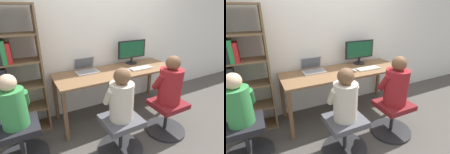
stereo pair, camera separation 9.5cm
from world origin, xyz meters
TOP-DOWN VIEW (x-y plane):
  - ground_plane at (0.00, 0.00)m, footprint 14.00×14.00m
  - wall_back at (0.00, 0.75)m, footprint 10.00×0.05m
  - desk at (0.00, 0.34)m, footprint 1.98×0.69m
  - desktop_monitor at (0.41, 0.56)m, footprint 0.56×0.20m
  - laptop at (-0.46, 0.51)m, footprint 0.34×0.29m
  - keyboard at (0.38, 0.22)m, footprint 0.38×0.15m
  - computer_mouse_by_keyboard at (0.12, 0.23)m, footprint 0.06×0.11m
  - office_chair_left at (0.37, -0.43)m, footprint 0.57×0.57m
  - office_chair_right at (-0.40, -0.45)m, footprint 0.57×0.57m
  - person_at_monitor at (0.37, -0.42)m, footprint 0.38×0.33m
  - person_at_laptop at (-0.40, -0.44)m, footprint 0.34×0.30m
  - bookshelf at (-1.60, 0.51)m, footprint 0.79×0.31m
  - office_chair_side at (-1.49, -0.01)m, footprint 0.57×0.57m
  - person_near_shelf at (-1.49, -0.01)m, footprint 0.34×0.29m

SIDE VIEW (x-z plane):
  - ground_plane at x=0.00m, z-range 0.00..0.00m
  - office_chair_left at x=0.37m, z-range 0.00..0.48m
  - office_chair_right at x=-0.40m, z-range 0.00..0.48m
  - office_chair_side at x=-1.49m, z-range 0.00..0.48m
  - desk at x=0.00m, z-range 0.31..1.08m
  - person_near_shelf at x=-1.49m, z-range 0.44..1.04m
  - person_at_laptop at x=-0.40m, z-range 0.44..1.06m
  - person_at_monitor at x=0.37m, z-range 0.43..1.09m
  - keyboard at x=0.38m, z-range 0.77..0.79m
  - computer_mouse_by_keyboard at x=0.12m, z-range 0.77..0.80m
  - laptop at x=-0.46m, z-range 0.70..0.92m
  - bookshelf at x=-1.60m, z-range -0.03..1.72m
  - desktop_monitor at x=0.41m, z-range 0.78..1.19m
  - wall_back at x=0.00m, z-range 0.00..2.60m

